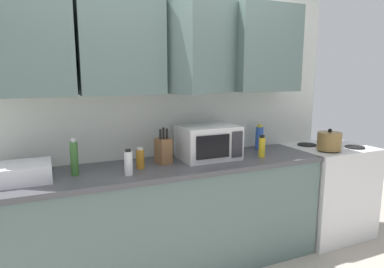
% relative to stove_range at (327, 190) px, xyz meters
% --- Properties ---
extents(wall_back_with_cabinets, '(3.46, 0.57, 2.60)m').
position_rel_stove_range_xyz_m(wall_back_with_cabinets, '(-1.68, 0.25, 1.13)').
color(wall_back_with_cabinets, silver).
rests_on(wall_back_with_cabinets, ground_plane).
extents(counter_run, '(2.59, 0.63, 0.90)m').
position_rel_stove_range_xyz_m(counter_run, '(-1.68, 0.02, -0.00)').
color(counter_run, slate).
rests_on(counter_run, ground_plane).
extents(stove_range, '(0.76, 0.64, 0.91)m').
position_rel_stove_range_xyz_m(stove_range, '(0.00, 0.00, 0.00)').
color(stove_range, silver).
rests_on(stove_range, ground_plane).
extents(kettle, '(0.22, 0.22, 0.20)m').
position_rel_stove_range_xyz_m(kettle, '(-0.17, -0.14, 0.54)').
color(kettle, olive).
rests_on(kettle, stove_range).
extents(microwave, '(0.48, 0.37, 0.28)m').
position_rel_stove_range_xyz_m(microwave, '(-1.31, 0.07, 0.59)').
color(microwave, silver).
rests_on(microwave, counter_run).
extents(dish_rack, '(0.38, 0.30, 0.12)m').
position_rel_stove_range_xyz_m(dish_rack, '(-2.72, 0.02, 0.51)').
color(dish_rack, silver).
rests_on(dish_rack, counter_run).
extents(knife_block, '(0.12, 0.14, 0.29)m').
position_rel_stove_range_xyz_m(knife_block, '(-1.71, 0.08, 0.55)').
color(knife_block, brown).
rests_on(knife_block, counter_run).
extents(bottle_yellow_mustard, '(0.06, 0.06, 0.19)m').
position_rel_stove_range_xyz_m(bottle_yellow_mustard, '(-0.87, -0.08, 0.54)').
color(bottle_yellow_mustard, gold).
rests_on(bottle_yellow_mustard, counter_run).
extents(bottle_blue_cleaner, '(0.07, 0.07, 0.24)m').
position_rel_stove_range_xyz_m(bottle_blue_cleaner, '(-0.71, 0.20, 0.56)').
color(bottle_blue_cleaner, '#2D56B7').
rests_on(bottle_blue_cleaner, counter_run).
extents(bottle_green_oil, '(0.05, 0.05, 0.26)m').
position_rel_stove_range_xyz_m(bottle_green_oil, '(-2.38, 0.02, 0.57)').
color(bottle_green_oil, '#386B2D').
rests_on(bottle_green_oil, counter_run).
extents(bottle_amber_vinegar, '(0.06, 0.06, 0.16)m').
position_rel_stove_range_xyz_m(bottle_amber_vinegar, '(-1.92, 0.01, 0.52)').
color(bottle_amber_vinegar, '#AD701E').
rests_on(bottle_amber_vinegar, counter_run).
extents(bottle_white_jar, '(0.06, 0.06, 0.19)m').
position_rel_stove_range_xyz_m(bottle_white_jar, '(-2.04, -0.13, 0.54)').
color(bottle_white_jar, white).
rests_on(bottle_white_jar, counter_run).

